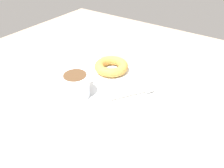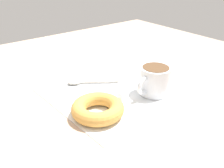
# 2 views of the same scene
# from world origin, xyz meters

# --- Properties ---
(ground_plane) EXTENTS (1.20, 1.20, 0.02)m
(ground_plane) POSITION_xyz_m (0.00, 0.00, -0.01)
(ground_plane) COLOR tan
(napkin) EXTENTS (0.31, 0.31, 0.00)m
(napkin) POSITION_xyz_m (-0.03, -0.02, 0.00)
(napkin) COLOR white
(napkin) RESTS_ON ground_plane
(coffee_cup) EXTENTS (0.08, 0.10, 0.07)m
(coffee_cup) POSITION_xyz_m (0.04, 0.05, 0.04)
(coffee_cup) COLOR silver
(coffee_cup) RESTS_ON napkin
(donut) EXTENTS (0.11, 0.11, 0.03)m
(donut) POSITION_xyz_m (0.04, -0.11, 0.02)
(donut) COLOR gold
(donut) RESTS_ON napkin
(spoon) EXTENTS (0.09, 0.12, 0.01)m
(spoon) POSITION_xyz_m (-0.11, -0.06, 0.01)
(spoon) COLOR #B7B2A8
(spoon) RESTS_ON napkin
(sugar_cube) EXTENTS (0.01, 0.01, 0.01)m
(sugar_cube) POSITION_xyz_m (0.01, -0.03, 0.01)
(sugar_cube) COLOR white
(sugar_cube) RESTS_ON napkin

